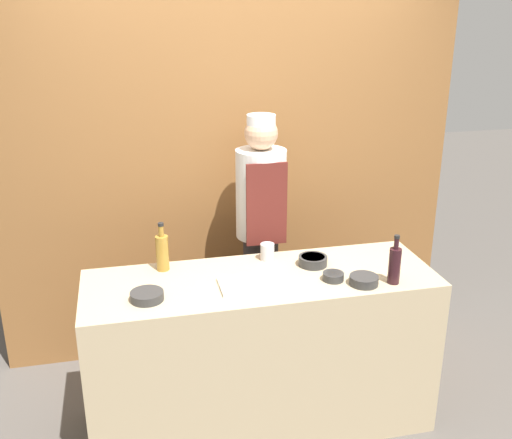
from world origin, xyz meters
The scene contains 12 objects.
ground_plane centered at (0.00, 0.00, 0.00)m, with size 14.00×14.00×0.00m, color #4C4742.
cabinet_wall centered at (0.00, 0.96, 1.20)m, with size 2.98×0.18×2.40m.
counter centered at (0.00, 0.00, 0.45)m, with size 1.85×0.62×0.91m.
sauce_bowl_purple centered at (0.31, 0.09, 0.94)m, with size 0.16×0.16×0.05m.
sauce_bowl_red centered at (-0.60, -0.12, 0.93)m, with size 0.16×0.16×0.04m.
sauce_bowl_orange centered at (0.36, -0.11, 0.93)m, with size 0.11×0.11×0.04m.
sauce_bowl_white centered at (0.49, -0.20, 0.93)m, with size 0.15×0.15×0.05m.
cutting_board centered at (-0.09, -0.08, 0.92)m, with size 0.29×0.20×0.02m.
bottle_vinegar centered at (-0.49, 0.22, 1.01)m, with size 0.07×0.07×0.27m.
bottle_wine centered at (0.65, -0.21, 1.01)m, with size 0.06×0.06×0.26m.
cup_steel centered at (0.09, 0.22, 0.95)m, with size 0.08×0.08×0.09m.
chef_center centered at (0.13, 0.55, 0.92)m, with size 0.30×0.30×1.66m.
Camera 1 is at (-0.67, -2.76, 2.28)m, focal length 42.00 mm.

